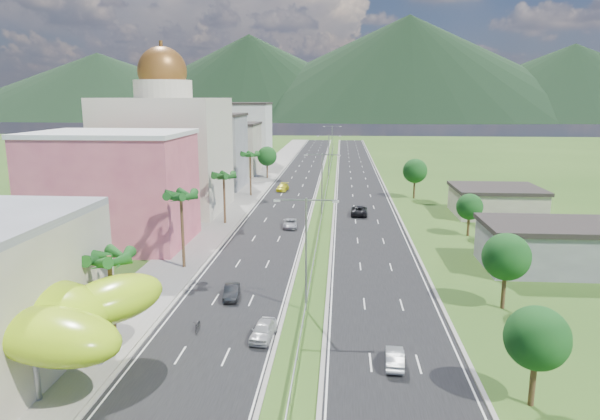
# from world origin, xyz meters

# --- Properties ---
(ground) EXTENTS (500.00, 500.00, 0.00)m
(ground) POSITION_xyz_m (0.00, 0.00, 0.00)
(ground) COLOR #2D5119
(ground) RESTS_ON ground
(road_left) EXTENTS (11.00, 260.00, 0.04)m
(road_left) POSITION_xyz_m (-7.50, 90.00, 0.02)
(road_left) COLOR black
(road_left) RESTS_ON ground
(road_right) EXTENTS (11.00, 260.00, 0.04)m
(road_right) POSITION_xyz_m (7.50, 90.00, 0.02)
(road_right) COLOR black
(road_right) RESTS_ON ground
(sidewalk_left) EXTENTS (7.00, 260.00, 0.12)m
(sidewalk_left) POSITION_xyz_m (-17.00, 90.00, 0.06)
(sidewalk_left) COLOR gray
(sidewalk_left) RESTS_ON ground
(median_guardrail) EXTENTS (0.10, 216.06, 0.76)m
(median_guardrail) POSITION_xyz_m (0.00, 71.99, 0.62)
(median_guardrail) COLOR gray
(median_guardrail) RESTS_ON ground
(streetlight_median_b) EXTENTS (6.04, 0.25, 11.00)m
(streetlight_median_b) POSITION_xyz_m (0.00, 10.00, 6.75)
(streetlight_median_b) COLOR gray
(streetlight_median_b) RESTS_ON ground
(streetlight_median_c) EXTENTS (6.04, 0.25, 11.00)m
(streetlight_median_c) POSITION_xyz_m (0.00, 50.00, 6.75)
(streetlight_median_c) COLOR gray
(streetlight_median_c) RESTS_ON ground
(streetlight_median_d) EXTENTS (6.04, 0.25, 11.00)m
(streetlight_median_d) POSITION_xyz_m (0.00, 95.00, 6.75)
(streetlight_median_d) COLOR gray
(streetlight_median_d) RESTS_ON ground
(streetlight_median_e) EXTENTS (6.04, 0.25, 11.00)m
(streetlight_median_e) POSITION_xyz_m (0.00, 140.00, 6.75)
(streetlight_median_e) COLOR gray
(streetlight_median_e) RESTS_ON ground
(lime_canopy) EXTENTS (18.00, 15.00, 7.40)m
(lime_canopy) POSITION_xyz_m (-20.00, -4.00, 4.99)
(lime_canopy) COLOR #AEE216
(lime_canopy) RESTS_ON ground
(pink_shophouse) EXTENTS (20.00, 15.00, 15.00)m
(pink_shophouse) POSITION_xyz_m (-28.00, 32.00, 7.50)
(pink_shophouse) COLOR #BF4E63
(pink_shophouse) RESTS_ON ground
(domed_building) EXTENTS (20.00, 20.00, 28.70)m
(domed_building) POSITION_xyz_m (-28.00, 55.00, 11.35)
(domed_building) COLOR beige
(domed_building) RESTS_ON ground
(midrise_grey) EXTENTS (16.00, 15.00, 16.00)m
(midrise_grey) POSITION_xyz_m (-27.00, 80.00, 8.00)
(midrise_grey) COLOR gray
(midrise_grey) RESTS_ON ground
(midrise_beige) EXTENTS (16.00, 15.00, 13.00)m
(midrise_beige) POSITION_xyz_m (-27.00, 102.00, 6.50)
(midrise_beige) COLOR #9E9482
(midrise_beige) RESTS_ON ground
(midrise_white) EXTENTS (16.00, 15.00, 18.00)m
(midrise_white) POSITION_xyz_m (-27.00, 125.00, 9.00)
(midrise_white) COLOR silver
(midrise_white) RESTS_ON ground
(shed_near) EXTENTS (15.00, 10.00, 5.00)m
(shed_near) POSITION_xyz_m (28.00, 25.00, 2.50)
(shed_near) COLOR gray
(shed_near) RESTS_ON ground
(shed_far) EXTENTS (14.00, 12.00, 4.40)m
(shed_far) POSITION_xyz_m (30.00, 55.00, 2.20)
(shed_far) COLOR #9E9482
(shed_far) RESTS_ON ground
(palm_tree_b) EXTENTS (3.60, 3.60, 8.10)m
(palm_tree_b) POSITION_xyz_m (-15.50, 2.00, 7.06)
(palm_tree_b) COLOR #47301C
(palm_tree_b) RESTS_ON ground
(palm_tree_c) EXTENTS (3.60, 3.60, 9.60)m
(palm_tree_c) POSITION_xyz_m (-15.50, 22.00, 8.50)
(palm_tree_c) COLOR #47301C
(palm_tree_c) RESTS_ON ground
(palm_tree_d) EXTENTS (3.60, 3.60, 8.60)m
(palm_tree_d) POSITION_xyz_m (-15.50, 45.00, 7.54)
(palm_tree_d) COLOR #47301C
(palm_tree_d) RESTS_ON ground
(palm_tree_e) EXTENTS (3.60, 3.60, 9.40)m
(palm_tree_e) POSITION_xyz_m (-15.50, 70.00, 8.31)
(palm_tree_e) COLOR #47301C
(palm_tree_e) RESTS_ON ground
(leafy_tree_lfar) EXTENTS (4.90, 4.90, 8.05)m
(leafy_tree_lfar) POSITION_xyz_m (-15.50, 95.00, 5.58)
(leafy_tree_lfar) COLOR #47301C
(leafy_tree_lfar) RESTS_ON ground
(leafy_tree_ra) EXTENTS (4.20, 4.20, 6.90)m
(leafy_tree_ra) POSITION_xyz_m (16.00, -5.00, 4.78)
(leafy_tree_ra) COLOR #47301C
(leafy_tree_ra) RESTS_ON ground
(leafy_tree_rb) EXTENTS (4.55, 4.55, 7.47)m
(leafy_tree_rb) POSITION_xyz_m (19.00, 12.00, 5.18)
(leafy_tree_rb) COLOR #47301C
(leafy_tree_rb) RESTS_ON ground
(leafy_tree_rc) EXTENTS (3.85, 3.85, 6.33)m
(leafy_tree_rc) POSITION_xyz_m (22.00, 40.00, 4.37)
(leafy_tree_rc) COLOR #47301C
(leafy_tree_rc) RESTS_ON ground
(leafy_tree_rd) EXTENTS (4.90, 4.90, 8.05)m
(leafy_tree_rd) POSITION_xyz_m (18.00, 70.00, 5.58)
(leafy_tree_rd) COLOR #47301C
(leafy_tree_rd) RESTS_ON ground
(mountain_ridge) EXTENTS (860.00, 140.00, 90.00)m
(mountain_ridge) POSITION_xyz_m (60.00, 450.00, 0.00)
(mountain_ridge) COLOR black
(mountain_ridge) RESTS_ON ground
(car_white_near_left) EXTENTS (2.11, 4.41, 1.46)m
(car_white_near_left) POSITION_xyz_m (-3.20, 3.56, 0.77)
(car_white_near_left) COLOR silver
(car_white_near_left) RESTS_ON road_left
(car_dark_left) EXTENTS (1.86, 4.23, 1.35)m
(car_dark_left) POSITION_xyz_m (-7.75, 12.50, 0.72)
(car_dark_left) COLOR black
(car_dark_left) RESTS_ON road_left
(car_silver_mid_left) EXTENTS (2.63, 4.93, 1.32)m
(car_silver_mid_left) POSITION_xyz_m (-4.72, 42.97, 0.70)
(car_silver_mid_left) COLOR #9EA0A6
(car_silver_mid_left) RESTS_ON road_left
(car_yellow_far_left) EXTENTS (2.57, 5.41, 1.52)m
(car_yellow_far_left) POSITION_xyz_m (-9.55, 76.53, 0.80)
(car_yellow_far_left) COLOR gold
(car_yellow_far_left) RESTS_ON road_left
(car_silver_right) EXTENTS (1.62, 3.95, 1.27)m
(car_silver_right) POSITION_xyz_m (7.46, -0.34, 0.68)
(car_silver_right) COLOR #AEB1B6
(car_silver_right) RESTS_ON road_right
(car_dark_far_right) EXTENTS (2.96, 5.99, 1.64)m
(car_dark_far_right) POSITION_xyz_m (6.39, 53.07, 0.86)
(car_dark_far_right) COLOR black
(car_dark_far_right) RESTS_ON road_right
(motorcycle) EXTENTS (0.71, 1.90, 1.19)m
(motorcycle) POSITION_xyz_m (-9.16, 4.69, 0.64)
(motorcycle) COLOR black
(motorcycle) RESTS_ON road_left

